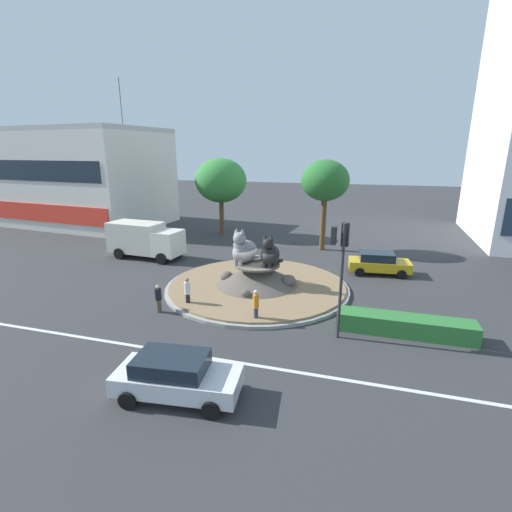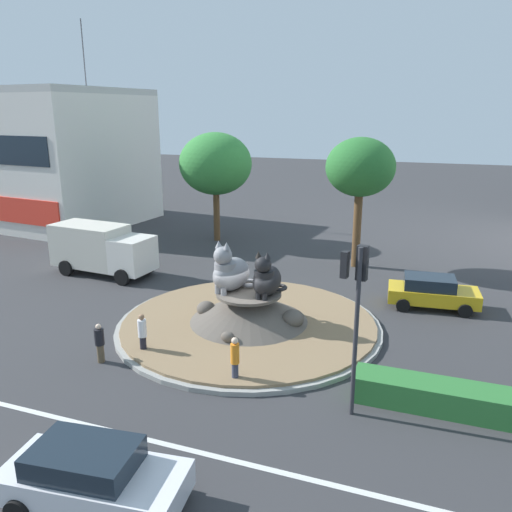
# 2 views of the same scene
# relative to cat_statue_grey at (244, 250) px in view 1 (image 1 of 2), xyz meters

# --- Properties ---
(ground_plane) EXTENTS (160.00, 160.00, 0.00)m
(ground_plane) POSITION_rel_cat_statue_grey_xyz_m (0.86, 0.04, -2.45)
(ground_plane) COLOR #333335
(lane_centreline) EXTENTS (112.00, 0.20, 0.01)m
(lane_centreline) POSITION_rel_cat_statue_grey_xyz_m (0.86, -8.50, -2.45)
(lane_centreline) COLOR silver
(lane_centreline) RESTS_ON ground
(roundabout_island) EXTENTS (11.57, 11.57, 1.61)m
(roundabout_island) POSITION_rel_cat_statue_grey_xyz_m (0.87, 0.04, -1.91)
(roundabout_island) COLOR gray
(roundabout_island) RESTS_ON ground
(cat_statue_grey) EXTENTS (1.97, 2.34, 2.30)m
(cat_statue_grey) POSITION_rel_cat_statue_grey_xyz_m (0.00, 0.00, 0.00)
(cat_statue_grey) COLOR gray
(cat_statue_grey) RESTS_ON roundabout_island
(cat_statue_black) EXTENTS (1.37, 2.08, 2.04)m
(cat_statue_black) POSITION_rel_cat_statue_grey_xyz_m (1.70, -0.07, -0.10)
(cat_statue_black) COLOR black
(cat_statue_black) RESTS_ON roundabout_island
(traffic_light_mast) EXTENTS (0.77, 0.47, 5.43)m
(traffic_light_mast) POSITION_rel_cat_statue_grey_xyz_m (6.21, -5.04, 1.51)
(traffic_light_mast) COLOR #2D2D33
(traffic_light_mast) RESTS_ON ground
(shophouse_block) EXTENTS (22.02, 13.77, 16.43)m
(shophouse_block) POSITION_rel_cat_statue_grey_xyz_m (-26.25, 15.85, 3.00)
(shophouse_block) COLOR silver
(shophouse_block) RESTS_ON ground
(clipped_hedge_strip) EXTENTS (6.27, 1.20, 0.90)m
(clipped_hedge_strip) POSITION_rel_cat_statue_grey_xyz_m (9.29, -3.94, -2.00)
(clipped_hedge_strip) COLOR #2D7033
(clipped_hedge_strip) RESTS_ON ground
(broadleaf_tree_behind_island) EXTENTS (4.05, 4.05, 7.76)m
(broadleaf_tree_behind_island) POSITION_rel_cat_statue_grey_xyz_m (3.76, 10.78, 3.51)
(broadleaf_tree_behind_island) COLOR brown
(broadleaf_tree_behind_island) RESTS_ON ground
(second_tree_near_tower) EXTENTS (5.15, 5.15, 7.77)m
(second_tree_near_tower) POSITION_rel_cat_statue_grey_xyz_m (-6.88, 13.86, 3.10)
(second_tree_near_tower) COLOR brown
(second_tree_near_tower) RESTS_ON ground
(pedestrian_black_shirt) EXTENTS (0.36, 0.36, 1.55)m
(pedestrian_black_shirt) POSITION_rel_cat_statue_grey_xyz_m (-3.25, -4.95, -1.64)
(pedestrian_black_shirt) COLOR brown
(pedestrian_black_shirt) RESTS_ON ground
(pedestrian_white_shirt) EXTENTS (0.33, 0.33, 1.72)m
(pedestrian_white_shirt) POSITION_rel_cat_statue_grey_xyz_m (-2.03, -3.92, -1.54)
(pedestrian_white_shirt) COLOR black
(pedestrian_white_shirt) RESTS_ON ground
(pedestrian_orange_shirt) EXTENTS (0.31, 0.31, 1.78)m
(pedestrian_orange_shirt) POSITION_rel_cat_statue_grey_xyz_m (2.17, -4.75, -1.49)
(pedestrian_orange_shirt) COLOR #33384C
(pedestrian_orange_shirt) RESTS_ON ground
(sedan_on_far_lane) EXTENTS (4.59, 2.47, 1.58)m
(sedan_on_far_lane) POSITION_rel_cat_statue_grey_xyz_m (1.09, -11.12, -1.63)
(sedan_on_far_lane) COLOR silver
(sedan_on_far_lane) RESTS_ON ground
(hatchback_near_shophouse) EXTENTS (4.33, 2.33, 1.57)m
(hatchback_near_shophouse) POSITION_rel_cat_statue_grey_xyz_m (8.34, 5.17, -1.64)
(hatchback_near_shophouse) COLOR gold
(hatchback_near_shophouse) RESTS_ON ground
(delivery_box_truck) EXTENTS (6.29, 2.98, 2.87)m
(delivery_box_truck) POSITION_rel_cat_statue_grey_xyz_m (-9.84, 4.21, -0.89)
(delivery_box_truck) COLOR silver
(delivery_box_truck) RESTS_ON ground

